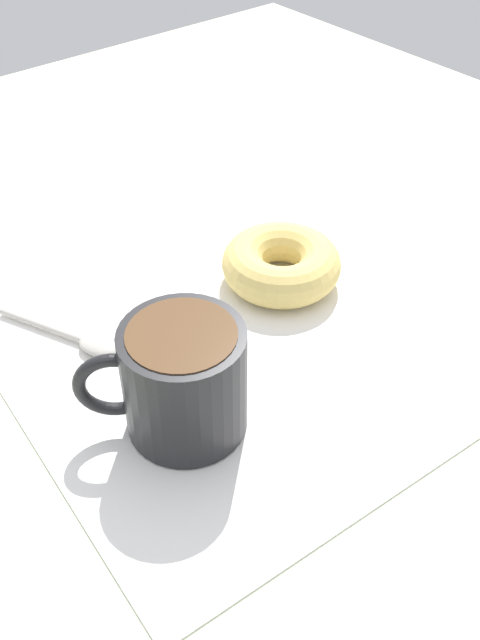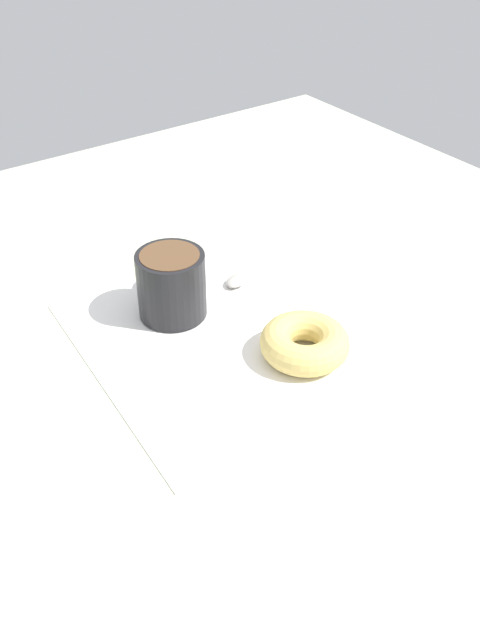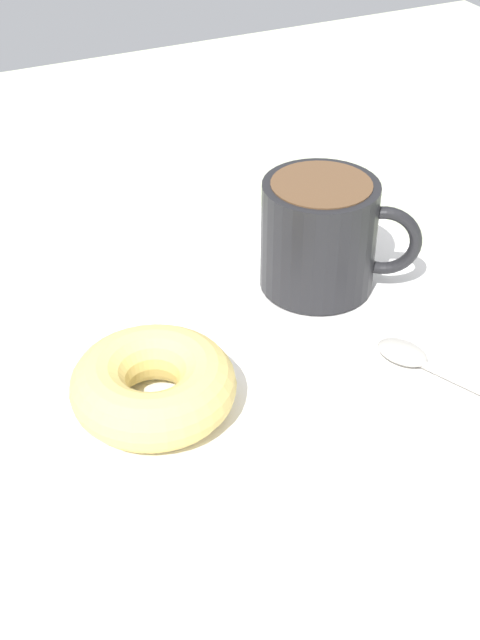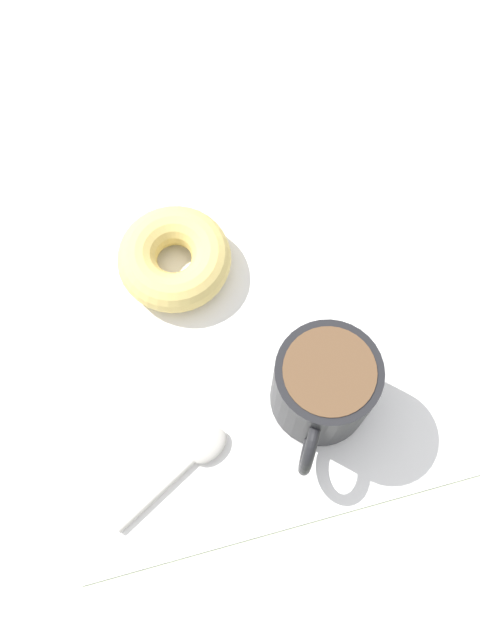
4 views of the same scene
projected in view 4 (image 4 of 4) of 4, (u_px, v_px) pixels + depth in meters
ground_plane at (230, 360)px, 63.90cm from camera, size 120.00×120.00×2.00cm
napkin at (240, 328)px, 63.72cm from camera, size 37.79×37.79×0.30cm
coffee_cup at (323, 387)px, 57.23cm from camera, size 10.58×8.69×8.36cm
donut at (174, 259)px, 63.97cm from camera, size 10.26×10.26×3.58cm
spoon at (196, 458)px, 59.17cm from camera, size 6.21×11.25×0.90cm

